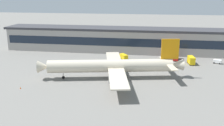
{
  "coord_description": "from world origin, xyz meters",
  "views": [
    {
      "loc": [
        8.82,
        -87.94,
        32.66
      ],
      "look_at": [
        -6.86,
        9.28,
        5.0
      ],
      "focal_mm": 40.87,
      "sensor_mm": 36.0,
      "label": 1
    }
  ],
  "objects_px": {
    "traffic_cone_0": "(20,88)",
    "crew_van": "(124,57)",
    "catering_truck": "(176,55)",
    "baggage_tug": "(218,61)",
    "stair_truck": "(191,60)",
    "airliner": "(113,66)"
  },
  "relations": [
    {
      "from": "catering_truck",
      "to": "traffic_cone_0",
      "type": "xyz_separation_m",
      "value": [
        -56.47,
        -48.47,
        -1.99
      ]
    },
    {
      "from": "baggage_tug",
      "to": "traffic_cone_0",
      "type": "bearing_deg",
      "value": -149.21
    },
    {
      "from": "airliner",
      "to": "crew_van",
      "type": "height_order",
      "value": "airliner"
    },
    {
      "from": "baggage_tug",
      "to": "stair_truck",
      "type": "height_order",
      "value": "stair_truck"
    },
    {
      "from": "crew_van",
      "to": "traffic_cone_0",
      "type": "xyz_separation_m",
      "value": [
        -31.01,
        -45.46,
        -1.16
      ]
    },
    {
      "from": "airliner",
      "to": "crew_van",
      "type": "bearing_deg",
      "value": 87.93
    },
    {
      "from": "traffic_cone_0",
      "to": "stair_truck",
      "type": "bearing_deg",
      "value": 33.79
    },
    {
      "from": "airliner",
      "to": "traffic_cone_0",
      "type": "xyz_separation_m",
      "value": [
        -29.96,
        -16.52,
        -4.66
      ]
    },
    {
      "from": "stair_truck",
      "to": "baggage_tug",
      "type": "bearing_deg",
      "value": 12.72
    },
    {
      "from": "baggage_tug",
      "to": "traffic_cone_0",
      "type": "xyz_separation_m",
      "value": [
        -75.39,
        -44.93,
        -0.79
      ]
    },
    {
      "from": "crew_van",
      "to": "catering_truck",
      "type": "height_order",
      "value": "catering_truck"
    },
    {
      "from": "traffic_cone_0",
      "to": "baggage_tug",
      "type": "bearing_deg",
      "value": 30.79
    },
    {
      "from": "stair_truck",
      "to": "catering_truck",
      "type": "relative_size",
      "value": 0.83
    },
    {
      "from": "catering_truck",
      "to": "crew_van",
      "type": "bearing_deg",
      "value": -173.25
    },
    {
      "from": "stair_truck",
      "to": "crew_van",
      "type": "distance_m",
      "value": 32.09
    },
    {
      "from": "baggage_tug",
      "to": "crew_van",
      "type": "xyz_separation_m",
      "value": [
        -44.38,
        0.53,
        0.37
      ]
    },
    {
      "from": "catering_truck",
      "to": "traffic_cone_0",
      "type": "distance_m",
      "value": 74.44
    },
    {
      "from": "baggage_tug",
      "to": "catering_truck",
      "type": "distance_m",
      "value": 19.29
    },
    {
      "from": "traffic_cone_0",
      "to": "crew_van",
      "type": "bearing_deg",
      "value": 55.7
    },
    {
      "from": "baggage_tug",
      "to": "stair_truck",
      "type": "distance_m",
      "value": 12.81
    },
    {
      "from": "catering_truck",
      "to": "baggage_tug",
      "type": "bearing_deg",
      "value": -10.61
    },
    {
      "from": "stair_truck",
      "to": "traffic_cone_0",
      "type": "bearing_deg",
      "value": -146.21
    }
  ]
}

